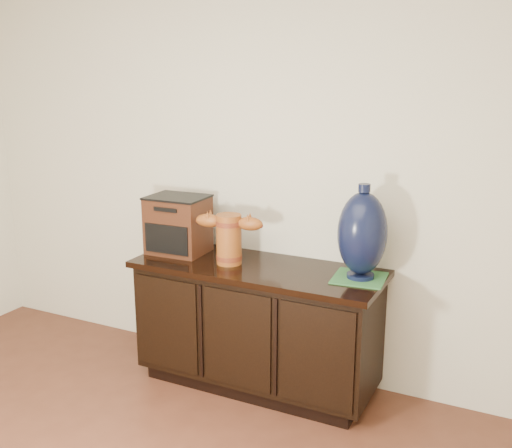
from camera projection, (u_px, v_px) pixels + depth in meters
The scene contains 6 objects.
sideboard at pixel (257, 325), 3.54m from camera, with size 1.46×0.56×0.75m.
terracotta_vessel at pixel (229, 236), 3.45m from camera, with size 0.42×0.17×0.29m.
tv_radio at pixel (178, 224), 3.66m from camera, with size 0.36×0.30×0.35m.
green_mat at pixel (359, 278), 3.23m from camera, with size 0.27×0.27×0.01m, color #306C36.
lamp_base at pixel (362, 234), 3.16m from camera, with size 0.29×0.29×0.51m.
spray_can at pixel (235, 242), 3.56m from camera, with size 0.07×0.07×0.20m.
Camera 1 is at (1.44, -0.72, 1.84)m, focal length 42.00 mm.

